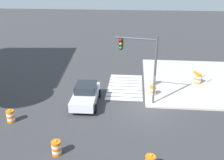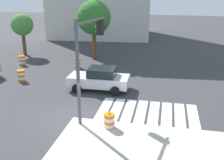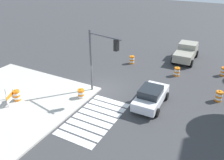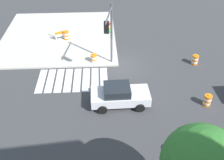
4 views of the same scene
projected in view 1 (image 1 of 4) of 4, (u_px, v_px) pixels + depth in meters
The scene contains 10 objects.
ground_plane at pixel (145, 108), 20.23m from camera, with size 120.00×120.00×0.00m, color #38383A.
sidewalk_corner at pixel (205, 81), 25.20m from camera, with size 12.00×12.00×0.15m, color #BCB7AD.
crosswalk_stripes at pixel (125, 86), 24.05m from camera, with size 5.85×3.20×0.02m.
sports_car at pixel (86, 94), 20.60m from camera, with size 4.34×2.21×1.63m.
traffic_barrel_crosswalk_end at pixel (11, 116), 18.15m from camera, with size 0.56×0.56×1.02m.
traffic_barrel_median_far at pixel (153, 91), 22.03m from camera, with size 0.56×0.56×1.02m.
traffic_barrel_far_curb at pixel (56, 148), 14.83m from camera, with size 0.56×0.56×1.02m.
traffic_barrel_on_sidewalk at pixel (198, 79), 24.25m from camera, with size 0.56×0.56×1.02m.
construction_barricade at pixel (199, 75), 24.74m from camera, with size 1.44×1.19×1.00m.
traffic_light_pole at pixel (141, 57), 19.50m from camera, with size 0.79×3.25×5.50m.
Camera 1 is at (-18.01, 0.98, 9.79)m, focal length 40.91 mm.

